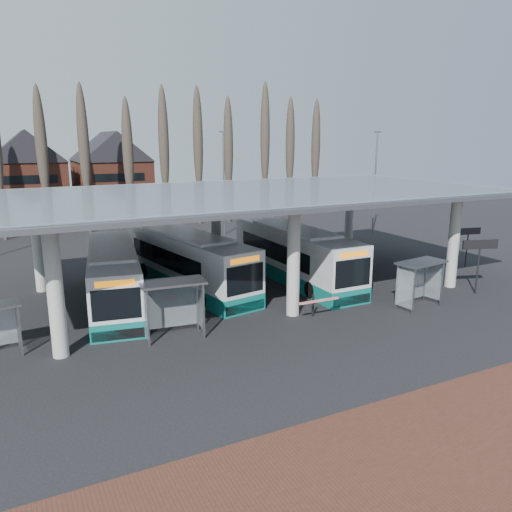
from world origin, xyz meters
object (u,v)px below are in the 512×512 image
bus_1 (187,261)px  shelter_2 (418,274)px  bus_2 (294,255)px  shelter_1 (172,296)px  bus_0 (113,276)px

bus_1 → shelter_2: 14.32m
bus_2 → shelter_1: bearing=-148.9°
bus_0 → bus_2: bus_2 is taller
bus_0 → bus_1: bus_1 is taller
bus_0 → bus_2: size_ratio=0.95×
shelter_2 → shelter_1: bearing=163.6°
bus_0 → shelter_1: bus_0 is taller
bus_0 → shelter_1: size_ratio=3.87×
bus_1 → shelter_2: (10.43, -9.81, 0.29)m
bus_1 → bus_2: (7.18, -1.49, 0.01)m
bus_2 → shelter_2: (3.25, -8.32, 0.28)m
bus_0 → bus_1: (4.90, 1.16, 0.10)m
shelter_1 → shelter_2: (13.82, -2.02, -0.09)m
bus_1 → bus_2: bearing=-21.7°
bus_1 → shelter_2: bearing=-53.2°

